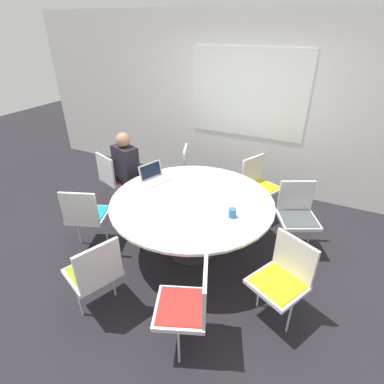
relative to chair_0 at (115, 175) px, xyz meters
The scene contains 14 objects.
ground_plane 1.65m from the chair_0, 16.90° to the right, with size 16.00×16.00×0.00m, color black.
wall_back 2.29m from the chair_0, 45.54° to the left, with size 8.00×0.07×2.70m.
conference_table 1.57m from the chair_0, 16.90° to the right, with size 1.86×1.86×0.73m.
chair_0 is the anchor object (origin of this frame).
chair_1 1.02m from the chair_0, 70.63° to the right, with size 0.56×0.55×0.86m.
chair_2 1.97m from the chair_0, 56.71° to the right, with size 0.55×0.57×0.86m.
chair_3 2.58m from the chair_0, 38.46° to the right, with size 0.55×0.56×0.86m.
chair_4 2.82m from the chair_0, 20.12° to the right, with size 0.58×0.57×0.86m.
chair_5 2.61m from the chair_0, ahead, with size 0.58×0.57×0.86m.
chair_6 2.11m from the chair_0, 19.78° to the left, with size 0.57×0.58×0.86m.
chair_7 1.19m from the chair_0, 35.61° to the left, with size 0.55×0.56×0.86m.
person_0 0.32m from the chair_0, ahead, with size 0.41×0.34×1.21m.
laptop 0.91m from the chair_0, 14.94° to the right, with size 0.34×0.40×0.21m.
coffee_cup 2.12m from the chair_0, 16.14° to the right, with size 0.08×0.08×0.09m.
Camera 1 is at (1.27, -2.64, 2.48)m, focal length 28.00 mm.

